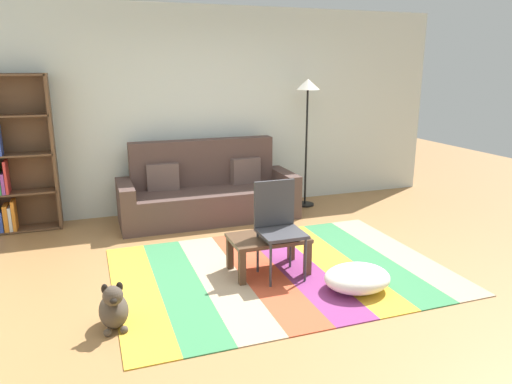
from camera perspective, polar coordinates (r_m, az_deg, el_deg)
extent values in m
plane|color=#9E7042|center=(4.59, 2.96, -10.10)|extent=(14.00, 14.00, 0.00)
cube|color=silver|center=(6.62, -5.50, 9.69)|extent=(6.80, 0.10, 2.70)
cube|color=gold|center=(4.42, -14.10, -11.52)|extent=(0.39, 2.24, 0.01)
cube|color=#387F4C|center=(4.47, -9.03, -10.96)|extent=(0.39, 2.24, 0.01)
cube|color=tan|center=(4.54, -4.11, -10.35)|extent=(0.39, 2.24, 0.01)
cube|color=#C64C2D|center=(4.65, 0.60, -9.68)|extent=(0.39, 2.24, 0.01)
cube|color=#843370|center=(4.79, 5.04, -8.99)|extent=(0.39, 2.24, 0.01)
cube|color=gold|center=(4.95, 9.20, -8.30)|extent=(0.39, 2.24, 0.01)
cube|color=#387F4C|center=(5.14, 13.05, -7.61)|extent=(0.39, 2.24, 0.01)
cube|color=tan|center=(5.35, 16.61, -6.95)|extent=(0.39, 2.24, 0.01)
cube|color=#4C3833|center=(6.21, -5.57, -1.47)|extent=(1.90, 0.80, 0.40)
cube|color=#4C3833|center=(6.37, -6.35, 3.57)|extent=(1.90, 0.20, 0.60)
cube|color=#4C3833|center=(6.03, -15.21, -1.63)|extent=(0.18, 0.80, 0.56)
cube|color=#4C3833|center=(6.51, 3.32, 0.07)|extent=(0.18, 0.80, 0.56)
cube|color=brown|center=(6.19, -11.01, 1.71)|extent=(0.42, 0.19, 0.36)
cube|color=brown|center=(6.44, -1.30, 2.49)|extent=(0.42, 0.19, 0.36)
cube|color=brown|center=(6.23, -22.96, 4.34)|extent=(0.04, 0.28, 1.85)
cube|color=brown|center=(6.40, -26.76, 4.18)|extent=(0.90, 0.01, 1.85)
cube|color=brown|center=(6.48, -25.96, -3.93)|extent=(0.86, 0.28, 0.02)
cube|color=brown|center=(6.36, -26.42, -0.04)|extent=(0.86, 0.28, 0.02)
cube|color=brown|center=(6.27, -26.89, 3.97)|extent=(0.86, 0.28, 0.02)
cube|color=brown|center=(6.22, -27.38, 8.08)|extent=(0.86, 0.28, 0.02)
cube|color=brown|center=(6.19, -27.89, 12.24)|extent=(0.86, 0.28, 0.02)
cube|color=#334CB2|center=(6.44, -28.10, -3.07)|extent=(0.05, 0.19, 0.24)
cube|color=orange|center=(6.44, -27.58, -2.68)|extent=(0.05, 0.23, 0.31)
cube|color=silver|center=(6.45, -27.14, -2.72)|extent=(0.04, 0.26, 0.29)
cube|color=orange|center=(6.42, -26.84, -2.42)|extent=(0.04, 0.22, 0.36)
cube|color=green|center=(6.33, -28.25, 1.40)|extent=(0.03, 0.22, 0.35)
cube|color=purple|center=(6.32, -27.85, 0.94)|extent=(0.04, 0.20, 0.24)
cube|color=red|center=(6.32, -27.57, 1.63)|extent=(0.03, 0.24, 0.39)
cube|color=#334CB2|center=(6.22, -28.24, 5.46)|extent=(0.03, 0.18, 0.35)
cube|color=#513826|center=(4.57, 1.47, -5.51)|extent=(0.73, 0.46, 0.04)
cube|color=#513826|center=(4.36, -1.67, -9.03)|extent=(0.06, 0.06, 0.32)
cube|color=#513826|center=(4.59, 6.16, -7.87)|extent=(0.06, 0.06, 0.32)
cube|color=#513826|center=(4.70, -3.14, -7.23)|extent=(0.06, 0.06, 0.32)
cube|color=#513826|center=(4.91, 4.21, -6.26)|extent=(0.06, 0.06, 0.32)
ellipsoid|color=white|center=(4.37, 11.97, -10.01)|extent=(0.60, 0.50, 0.22)
ellipsoid|color=#473D33|center=(3.90, -16.60, -13.39)|extent=(0.22, 0.30, 0.26)
sphere|color=#473D33|center=(3.73, -16.70, -11.75)|extent=(0.15, 0.15, 0.15)
ellipsoid|color=black|center=(3.68, -16.63, -12.29)|extent=(0.06, 0.07, 0.05)
ellipsoid|color=black|center=(3.72, -17.60, -10.97)|extent=(0.05, 0.04, 0.08)
ellipsoid|color=black|center=(3.73, -15.96, -10.82)|extent=(0.05, 0.04, 0.08)
sphere|color=#473D33|center=(3.83, -17.29, -15.72)|extent=(0.06, 0.06, 0.06)
sphere|color=#473D33|center=(3.83, -15.43, -15.55)|extent=(0.06, 0.06, 0.06)
cylinder|color=black|center=(6.89, 5.82, -1.46)|extent=(0.26, 0.26, 0.02)
cylinder|color=black|center=(6.71, 6.00, 5.21)|extent=(0.03, 0.03, 1.60)
cone|color=white|center=(6.62, 6.21, 12.65)|extent=(0.32, 0.32, 0.14)
cube|color=black|center=(4.52, 1.60, -5.35)|extent=(0.08, 0.16, 0.02)
cube|color=#38383D|center=(4.43, 3.04, -4.93)|extent=(0.40, 0.40, 0.03)
cube|color=#38383D|center=(4.51, 2.20, -1.33)|extent=(0.40, 0.03, 0.44)
cylinder|color=#38383D|center=(4.30, 1.76, -8.77)|extent=(0.02, 0.02, 0.42)
cylinder|color=#38383D|center=(4.43, 5.90, -8.13)|extent=(0.02, 0.02, 0.42)
cylinder|color=#38383D|center=(4.60, 0.20, -7.18)|extent=(0.02, 0.02, 0.42)
cylinder|color=#38383D|center=(4.71, 4.12, -6.64)|extent=(0.02, 0.02, 0.42)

